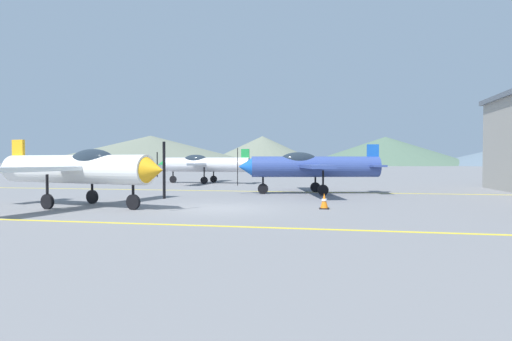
{
  "coord_description": "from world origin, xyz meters",
  "views": [
    {
      "loc": [
        4.41,
        -15.39,
        1.84
      ],
      "look_at": [
        -0.47,
        10.0,
        1.2
      ],
      "focal_mm": 29.53,
      "sensor_mm": 36.0,
      "label": 1
    }
  ],
  "objects": [
    {
      "name": "traffic_cone_front",
      "position": [
        3.95,
        0.6,
        0.29
      ],
      "size": [
        0.36,
        0.36,
        0.59
      ],
      "color": "black",
      "rests_on": "ground_plane"
    },
    {
      "name": "hill_centerleft",
      "position": [
        -25.78,
        156.09,
        5.88
      ],
      "size": [
        50.78,
        50.78,
        11.76
      ],
      "primitive_type": "cone",
      "color": "slate",
      "rests_on": "ground_plane"
    },
    {
      "name": "airplane_near",
      "position": [
        -5.49,
        -0.47,
        1.52
      ],
      "size": [
        7.91,
        9.01,
        2.7
      ],
      "color": "white",
      "rests_on": "ground_plane"
    },
    {
      "name": "ground_plane",
      "position": [
        0.0,
        0.0,
        0.0
      ],
      "size": [
        400.0,
        400.0,
        0.0
      ],
      "primitive_type": "plane",
      "color": "slate"
    },
    {
      "name": "airplane_far",
      "position": [
        -6.01,
        16.55,
        1.52
      ],
      "size": [
        7.81,
        9.01,
        2.7
      ],
      "color": "silver",
      "rests_on": "ground_plane"
    },
    {
      "name": "apron_line_near",
      "position": [
        0.0,
        -4.15,
        0.01
      ],
      "size": [
        80.0,
        0.16,
        0.01
      ],
      "primitive_type": "cube",
      "color": "yellow",
      "rests_on": "ground_plane"
    },
    {
      "name": "hill_centerright",
      "position": [
        22.37,
        148.97,
        5.3
      ],
      "size": [
        63.59,
        63.59,
        10.61
      ],
      "primitive_type": "cone",
      "color": "#4C6651",
      "rests_on": "ground_plane"
    },
    {
      "name": "airplane_mid",
      "position": [
        2.97,
        7.62,
        1.52
      ],
      "size": [
        7.91,
        9.0,
        2.7
      ],
      "color": "#33478C",
      "rests_on": "ground_plane"
    },
    {
      "name": "apron_line_far",
      "position": [
        0.0,
        8.83,
        0.01
      ],
      "size": [
        80.0,
        0.16,
        0.01
      ],
      "primitive_type": "cube",
      "color": "yellow",
      "rests_on": "ground_plane"
    },
    {
      "name": "hill_left",
      "position": [
        -65.05,
        134.12,
        5.56
      ],
      "size": [
        87.7,
        87.7,
        11.11
      ],
      "primitive_type": "cone",
      "color": "slate",
      "rests_on": "ground_plane"
    }
  ]
}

